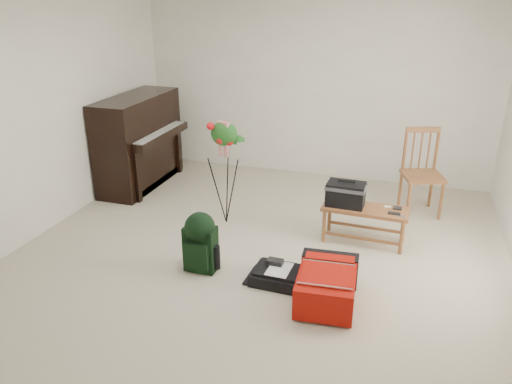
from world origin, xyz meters
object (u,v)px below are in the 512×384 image
(dining_chair, at_px, (423,173))
(red_suitcase, at_px, (328,282))
(piano, at_px, (140,143))
(bench, at_px, (352,199))
(green_backpack, at_px, (200,239))
(black_duffel, at_px, (278,275))
(flower_stand, at_px, (225,174))

(dining_chair, bearing_deg, red_suitcase, -125.79)
(piano, xyz_separation_m, red_suitcase, (3.01, -2.02, -0.43))
(piano, relative_size, dining_chair, 1.44)
(piano, bearing_deg, bench, -15.38)
(bench, relative_size, green_backpack, 1.51)
(dining_chair, height_order, green_backpack, dining_chair)
(bench, relative_size, dining_chair, 0.89)
(black_duffel, height_order, flower_stand, flower_stand)
(red_suitcase, xyz_separation_m, black_duffel, (-0.49, 0.12, -0.10))
(piano, relative_size, flower_stand, 1.19)
(bench, bearing_deg, red_suitcase, -89.34)
(piano, distance_m, black_duffel, 3.19)
(black_duffel, xyz_separation_m, flower_stand, (-0.93, 1.07, 0.54))
(flower_stand, bearing_deg, piano, 173.24)
(dining_chair, bearing_deg, green_backpack, -150.94)
(red_suitcase, height_order, green_backpack, green_backpack)
(black_duffel, relative_size, green_backpack, 0.79)
(bench, bearing_deg, black_duffel, -114.12)
(piano, distance_m, bench, 3.15)
(dining_chair, bearing_deg, flower_stand, -172.03)
(bench, distance_m, red_suitcase, 1.23)
(bench, distance_m, dining_chair, 1.25)
(dining_chair, relative_size, green_backpack, 1.70)
(bench, xyz_separation_m, black_duffel, (-0.52, -1.06, -0.42))
(dining_chair, relative_size, black_duffel, 2.15)
(bench, xyz_separation_m, flower_stand, (-1.46, 0.01, 0.12))
(black_duffel, xyz_separation_m, green_backpack, (-0.78, -0.02, 0.26))
(flower_stand, bearing_deg, black_duffel, -28.11)
(piano, bearing_deg, flower_stand, -27.63)
(dining_chair, height_order, flower_stand, flower_stand)
(red_suitcase, bearing_deg, black_duffel, 161.43)
(piano, distance_m, dining_chair, 3.76)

